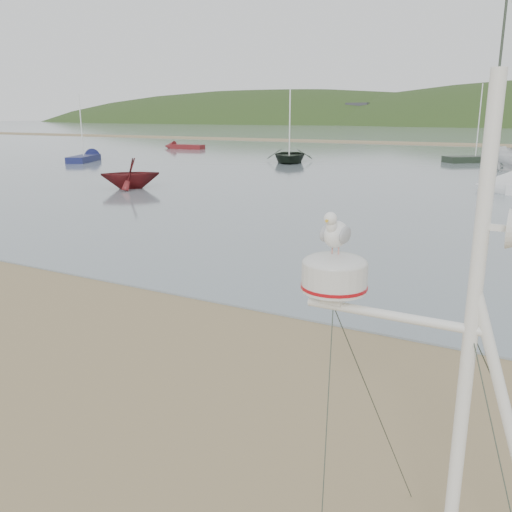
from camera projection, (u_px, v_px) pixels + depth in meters
The scene contains 8 objects.
ground at pixel (96, 393), 7.68m from camera, with size 560.00×560.00×0.00m, color olive.
sandbar at pixel (511, 146), 66.94m from camera, with size 560.00×7.00×0.07m, color olive.
mast_rig at pixel (446, 473), 4.08m from camera, with size 2.22×2.37×5.01m.
boat_dark at pixel (290, 129), 43.39m from camera, with size 3.79×1.10×5.31m, color black.
boat_red at pixel (129, 160), 28.28m from camera, with size 2.60×1.58×3.01m, color maroon.
dinghy_red_far at pixel (179, 146), 61.57m from camera, with size 5.15×1.55×1.24m.
sailboat_blue_near at pixel (90, 157), 46.04m from camera, with size 3.78×5.83×5.80m.
sailboat_dark_mid at pixel (494, 159), 44.56m from camera, with size 6.17×5.70×6.73m.
Camera 1 is at (5.35, -4.97, 3.83)m, focal length 38.00 mm.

